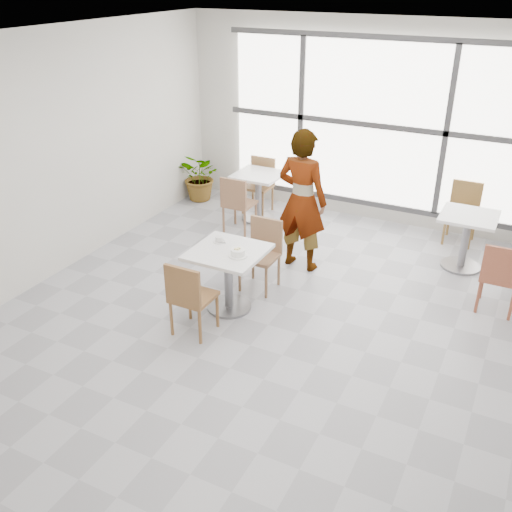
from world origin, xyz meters
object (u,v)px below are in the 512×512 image
at_px(plant_left, 201,177).
at_px(chair_far, 263,249).
at_px(bg_table_right, 466,234).
at_px(person, 302,201).
at_px(main_table, 228,268).
at_px(bg_chair_right_near, 501,274).
at_px(chair_near, 189,295).
at_px(bg_chair_left_near, 237,201).
at_px(bg_table_left, 258,190).
at_px(bg_chair_left_far, 260,181).
at_px(coffee_cup, 219,240).
at_px(oatmeal_bowl, 238,252).
at_px(bg_chair_right_far, 463,208).

bearing_deg(plant_left, chair_far, -44.31).
relative_size(chair_far, bg_table_right, 1.16).
bearing_deg(person, main_table, 82.71).
height_order(bg_chair_right_near, plant_left, bg_chair_right_near).
relative_size(chair_near, chair_far, 1.00).
relative_size(main_table, chair_far, 0.92).
relative_size(main_table, bg_chair_left_near, 0.92).
relative_size(main_table, bg_table_left, 1.07).
distance_m(chair_far, bg_chair_left_far, 2.49).
bearing_deg(chair_far, bg_chair_right_near, 13.43).
bearing_deg(chair_far, coffee_cup, -120.09).
xyz_separation_m(main_table, bg_chair_left_far, (-1.03, 2.88, -0.02)).
xyz_separation_m(oatmeal_bowl, plant_left, (-2.30, 2.92, -0.38)).
xyz_separation_m(coffee_cup, person, (0.51, 1.22, 0.15)).
bearing_deg(bg_chair_left_near, bg_table_right, -173.56).
xyz_separation_m(bg_chair_left_near, bg_chair_right_far, (3.02, 1.23, 0.00)).
height_order(chair_far, bg_chair_left_far, same).
height_order(oatmeal_bowl, bg_chair_left_near, bg_chair_left_near).
distance_m(chair_far, coffee_cup, 0.66).
xyz_separation_m(oatmeal_bowl, bg_chair_left_far, (-1.20, 2.95, -0.29)).
bearing_deg(oatmeal_bowl, bg_table_left, 112.15).
xyz_separation_m(oatmeal_bowl, bg_chair_right_far, (1.91, 3.23, -0.29)).
xyz_separation_m(oatmeal_bowl, bg_chair_left_near, (-1.11, 2.00, -0.29)).
distance_m(coffee_cup, bg_chair_left_near, 1.96).
relative_size(chair_near, bg_chair_right_near, 1.00).
xyz_separation_m(bg_table_left, bg_table_right, (3.14, -0.24, 0.00)).
distance_m(bg_table_left, bg_chair_right_far, 3.03).
bearing_deg(main_table, bg_chair_left_far, 109.77).
bearing_deg(bg_chair_left_far, oatmeal_bowl, -67.80).
bearing_deg(bg_table_right, chair_near, -128.46).
distance_m(chair_near, oatmeal_bowl, 0.72).
bearing_deg(bg_chair_left_far, chair_near, -75.22).
xyz_separation_m(chair_near, person, (0.42, 2.03, 0.43)).
distance_m(bg_chair_left_far, bg_chair_right_near, 4.12).
bearing_deg(bg_chair_right_near, person, -1.47).
bearing_deg(bg_chair_left_near, plant_left, -37.58).
relative_size(chair_near, bg_chair_left_near, 1.00).
relative_size(bg_table_left, bg_table_right, 1.00).
distance_m(coffee_cup, bg_chair_right_near, 3.20).
xyz_separation_m(chair_near, chair_far, (0.20, 1.33, 0.00)).
bearing_deg(chair_near, bg_chair_left_near, -72.01).
bearing_deg(bg_table_right, plant_left, 172.80).
bearing_deg(bg_chair_left_far, person, -48.22).
relative_size(oatmeal_bowl, bg_table_right, 0.28).
distance_m(oatmeal_bowl, bg_chair_left_near, 2.31).
bearing_deg(bg_table_right, main_table, -134.45).
distance_m(oatmeal_bowl, coffee_cup, 0.42).
bearing_deg(bg_chair_left_near, oatmeal_bowl, 119.03).
relative_size(person, bg_chair_left_near, 2.13).
distance_m(chair_near, bg_chair_left_far, 3.67).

